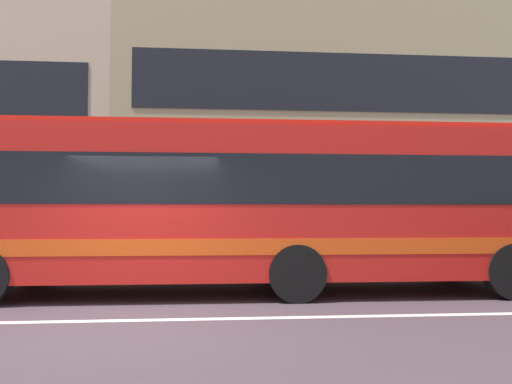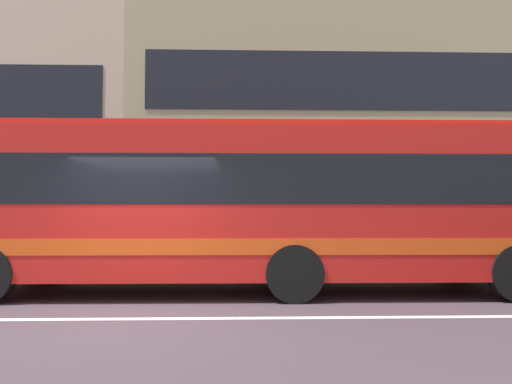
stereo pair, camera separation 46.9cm
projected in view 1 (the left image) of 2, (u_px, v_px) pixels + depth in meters
ground_plane at (129, 321)px, 6.74m from camera, size 160.00×160.00×0.00m
lane_centre_line at (129, 320)px, 6.74m from camera, size 60.00×0.16×0.01m
apartment_block_right at (339, 132)px, 24.36m from camera, size 20.65×11.81×11.51m
transit_bus at (253, 202)px, 9.33m from camera, size 11.18×2.70×3.21m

